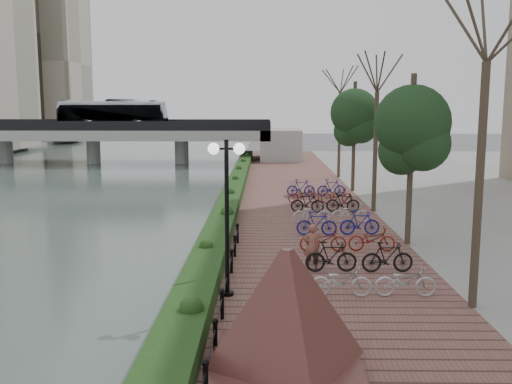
{
  "coord_description": "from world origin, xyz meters",
  "views": [
    {
      "loc": [
        2.46,
        -12.65,
        5.79
      ],
      "look_at": [
        2.07,
        12.46,
        2.0
      ],
      "focal_mm": 40.0,
      "sensor_mm": 36.0,
      "label": 1
    }
  ],
  "objects_px": {
    "motorcycle": "(296,330)",
    "pedestrian": "(312,247)",
    "granite_monument": "(287,309)",
    "lamppost": "(227,183)"
  },
  "relations": [
    {
      "from": "granite_monument",
      "to": "lamppost",
      "type": "xyz_separation_m",
      "value": [
        -1.5,
        4.56,
        1.94
      ]
    },
    {
      "from": "lamppost",
      "to": "pedestrian",
      "type": "bearing_deg",
      "value": 45.42
    },
    {
      "from": "motorcycle",
      "to": "pedestrian",
      "type": "height_order",
      "value": "pedestrian"
    },
    {
      "from": "motorcycle",
      "to": "pedestrian",
      "type": "relative_size",
      "value": 1.03
    },
    {
      "from": "lamppost",
      "to": "motorcycle",
      "type": "bearing_deg",
      "value": -64.97
    },
    {
      "from": "lamppost",
      "to": "pedestrian",
      "type": "height_order",
      "value": "lamppost"
    },
    {
      "from": "lamppost",
      "to": "pedestrian",
      "type": "distance_m",
      "value": 4.43
    },
    {
      "from": "granite_monument",
      "to": "motorcycle",
      "type": "distance_m",
      "value": 1.19
    },
    {
      "from": "granite_monument",
      "to": "motorcycle",
      "type": "height_order",
      "value": "granite_monument"
    },
    {
      "from": "motorcycle",
      "to": "pedestrian",
      "type": "xyz_separation_m",
      "value": [
        0.86,
        6.32,
        0.27
      ]
    }
  ]
}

